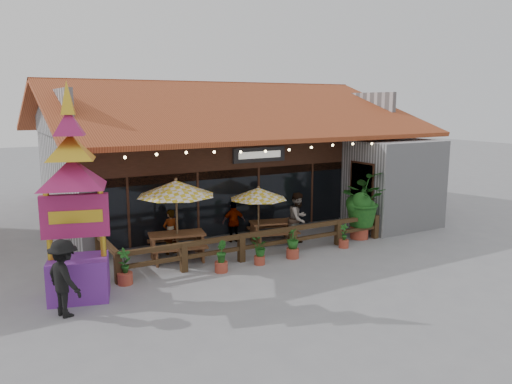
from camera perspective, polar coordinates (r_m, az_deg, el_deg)
ground at (r=18.10m, az=4.61°, el=-6.28°), size 100.00×100.00×0.00m
restaurant_building at (r=23.41m, az=-3.94°, el=3.00°), size 15.50×14.73×6.09m
patio_railing at (r=16.58m, az=-1.31°, el=-5.58°), size 10.00×2.60×0.92m
umbrella_left at (r=16.27m, az=-9.13°, el=0.40°), size 2.65×2.65×2.74m
umbrella_right at (r=17.67m, az=0.27°, el=-0.19°), size 2.18×2.18×2.22m
picnic_table_left at (r=16.79m, az=-9.02°, el=-5.60°), size 2.10×1.91×0.87m
picnic_table_right at (r=18.51m, az=1.97°, el=-4.14°), size 1.97×1.80×0.80m
thai_sign_tower at (r=13.48m, az=-20.23°, el=1.44°), size 2.77×2.77×6.08m
tropical_plant at (r=19.25m, az=11.85°, el=-1.01°), size 2.21×2.34×2.54m
diner_a at (r=17.28m, az=-9.76°, el=-4.50°), size 0.64×0.50×1.56m
diner_b at (r=18.22m, az=4.83°, el=-3.04°), size 1.16×1.06×1.92m
diner_c at (r=18.55m, az=-2.55°, el=-3.44°), size 0.94×0.54×1.51m
pedestrian at (r=13.01m, az=-21.07°, el=-9.17°), size 1.08×1.40×1.91m
planter_a at (r=14.82m, az=-14.77°, el=-8.55°), size 0.43×0.43×1.05m
planter_b at (r=15.38m, az=-4.01°, el=-7.53°), size 0.40×0.42×0.98m
planter_c at (r=16.02m, az=0.40°, el=-6.63°), size 0.65×0.61×0.86m
planter_d at (r=16.70m, az=4.22°, el=-5.91°), size 0.54×0.54×1.03m
planter_e at (r=18.14m, az=10.01°, el=-5.16°), size 0.36×0.37×0.87m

